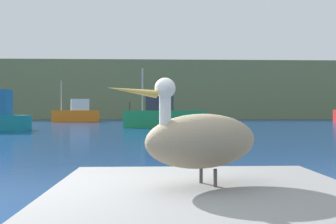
# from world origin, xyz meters

# --- Properties ---
(hillside_backdrop) EXTENTS (140.00, 15.52, 9.94)m
(hillside_backdrop) POSITION_xyz_m (0.00, 64.09, 4.97)
(hillside_backdrop) COLOR #6B7A51
(hillside_backdrop) RESTS_ON ground
(pier_dock) EXTENTS (2.45, 2.07, 0.64)m
(pier_dock) POSITION_xyz_m (1.30, -0.26, 0.32)
(pier_dock) COLOR gray
(pier_dock) RESTS_ON ground
(pelican) EXTENTS (1.34, 1.00, 0.87)m
(pelican) POSITION_xyz_m (1.29, -0.27, 1.01)
(pelican) COLOR gray
(pelican) RESTS_ON pier_dock
(fishing_boat_green) EXTENTS (6.36, 3.85, 4.64)m
(fishing_boat_green) POSITION_xyz_m (1.55, 24.20, 0.97)
(fishing_boat_green) COLOR #1E8C4C
(fishing_boat_green) RESTS_ON ground
(fishing_boat_orange) EXTENTS (5.76, 2.97, 4.99)m
(fishing_boat_orange) POSITION_xyz_m (-8.67, 40.83, 1.05)
(fishing_boat_orange) COLOR orange
(fishing_boat_orange) RESTS_ON ground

